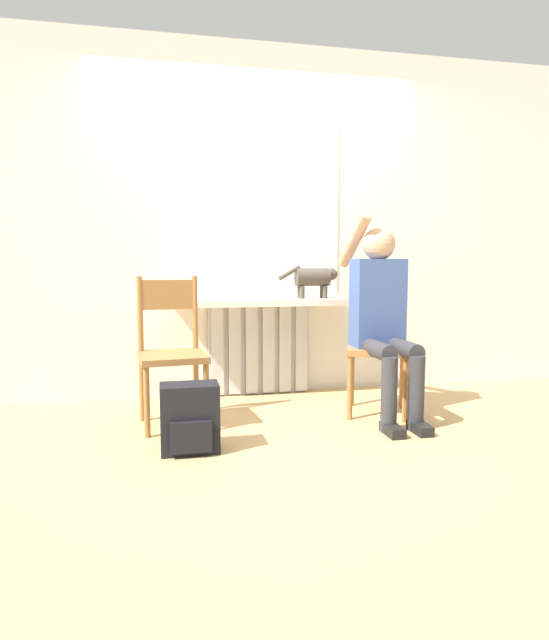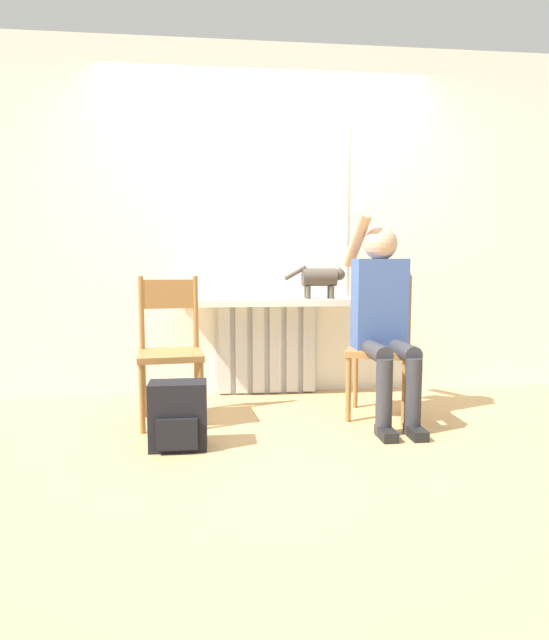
# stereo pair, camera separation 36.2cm
# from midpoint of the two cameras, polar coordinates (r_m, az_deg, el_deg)

# --- Properties ---
(ground_plane) EXTENTS (12.00, 12.00, 0.00)m
(ground_plane) POSITION_cam_midpoint_polar(r_m,az_deg,el_deg) (3.20, 4.47, -12.73)
(ground_plane) COLOR tan
(wall_with_window) EXTENTS (7.00, 0.06, 2.70)m
(wall_with_window) POSITION_cam_midpoint_polar(r_m,az_deg,el_deg) (4.26, 1.49, 10.37)
(wall_with_window) COLOR white
(wall_with_window) RESTS_ON ground_plane
(radiator) EXTENTS (0.80, 0.08, 0.71)m
(radiator) POSITION_cam_midpoint_polar(r_m,az_deg,el_deg) (4.22, 1.60, -3.12)
(radiator) COLOR silver
(radiator) RESTS_ON ground_plane
(windowsill) EXTENTS (1.36, 0.32, 0.05)m
(windowsill) POSITION_cam_midpoint_polar(r_m,az_deg,el_deg) (4.07, 1.83, 1.93)
(windowsill) COLOR silver
(windowsill) RESTS_ON radiator
(window_glass) EXTENTS (1.30, 0.01, 1.35)m
(window_glass) POSITION_cam_midpoint_polar(r_m,az_deg,el_deg) (4.23, 1.56, 11.60)
(window_glass) COLOR white
(window_glass) RESTS_ON windowsill
(chair_left) EXTENTS (0.45, 0.45, 0.95)m
(chair_left) POSITION_cam_midpoint_polar(r_m,az_deg,el_deg) (3.49, -8.20, -3.00)
(chair_left) COLOR #9E6B38
(chair_left) RESTS_ON ground_plane
(chair_right) EXTENTS (0.53, 0.53, 0.95)m
(chair_right) POSITION_cam_midpoint_polar(r_m,az_deg,el_deg) (3.71, 13.94, -2.57)
(chair_right) COLOR #9E6B38
(chair_right) RESTS_ON ground_plane
(person) EXTENTS (0.36, 0.96, 1.38)m
(person) POSITION_cam_midpoint_polar(r_m,az_deg,el_deg) (3.58, 14.37, 0.86)
(person) COLOR #333338
(person) RESTS_ON ground_plane
(cat) EXTENTS (0.47, 0.14, 0.26)m
(cat) POSITION_cam_midpoint_polar(r_m,az_deg,el_deg) (4.11, 7.49, 4.46)
(cat) COLOR #4C4238
(cat) RESTS_ON windowsill
(backpack) EXTENTS (0.32, 0.22, 0.38)m
(backpack) POSITION_cam_midpoint_polar(r_m,az_deg,el_deg) (3.03, -6.86, -10.18)
(backpack) COLOR black
(backpack) RESTS_ON ground_plane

